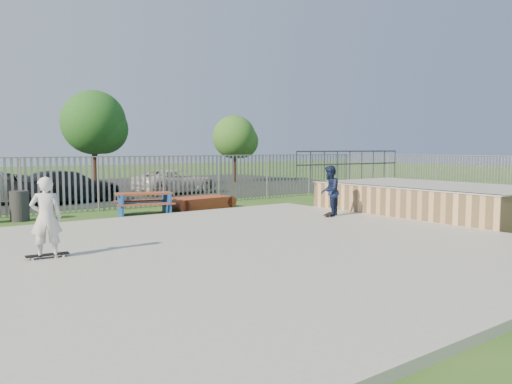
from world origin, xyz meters
TOP-DOWN VIEW (x-y plane):
  - ground at (0.00, 0.00)m, footprint 120.00×120.00m
  - concrete_slab at (0.00, 0.00)m, footprint 15.00×12.00m
  - quarter_pipe at (9.50, 1.04)m, footprint 5.50×7.05m
  - fence at (1.00, 4.59)m, footprint 26.04×16.02m
  - picnic_table at (1.84, 6.91)m, footprint 2.22×1.98m
  - funbox at (4.39, 7.46)m, footprint 2.35×1.37m
  - trash_bin_grey at (-1.85, 8.07)m, footprint 0.58×0.58m
  - parking_lot at (0.00, 19.00)m, footprint 40.00×18.00m
  - car_dark at (0.94, 12.60)m, footprint 4.95×2.79m
  - car_white at (6.55, 13.59)m, footprint 4.62×2.52m
  - tree_mid at (4.30, 19.06)m, footprint 3.59×3.59m
  - tree_right at (13.96, 19.31)m, footprint 2.95×2.95m
  - skateboard_a at (6.11, 2.29)m, footprint 0.78×0.60m
  - skateboard_b at (-2.72, 1.20)m, footprint 0.82×0.28m
  - skater_navy at (6.11, 2.29)m, footprint 0.98×0.93m
  - skater_white at (-2.72, 1.20)m, footprint 0.67×0.53m

SIDE VIEW (x-z plane):
  - ground at x=0.00m, z-range 0.00..0.00m
  - parking_lot at x=0.00m, z-range 0.00..0.02m
  - concrete_slab at x=0.00m, z-range 0.00..0.15m
  - skateboard_a at x=6.11m, z-range 0.15..0.23m
  - skateboard_b at x=-2.72m, z-range 0.15..0.23m
  - funbox at x=4.39m, z-range 0.00..0.45m
  - picnic_table at x=1.84m, z-range 0.01..0.80m
  - trash_bin_grey at x=-1.85m, z-range 0.00..0.96m
  - quarter_pipe at x=9.50m, z-range -0.54..1.65m
  - car_white at x=6.55m, z-range 0.02..1.25m
  - car_dark at x=0.94m, z-range 0.02..1.37m
  - skater_navy at x=6.11m, z-range 0.15..1.76m
  - skater_white at x=-2.72m, z-range 0.15..1.76m
  - fence at x=1.00m, z-range 0.00..2.00m
  - tree_right at x=13.96m, z-range 0.78..5.33m
  - tree_mid at x=4.30m, z-range 0.96..6.50m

